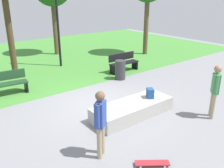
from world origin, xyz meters
name	(u,v)px	position (x,y,z in m)	size (l,w,h in m)	color
ground_plane	(97,104)	(0.00, 0.00, 0.00)	(28.00, 28.00, 0.00)	gray
grass_lawn	(23,60)	(0.00, 7.88, 0.00)	(26.60, 12.24, 0.01)	#478C38
concrete_ledge	(133,109)	(0.43, -1.40, 0.23)	(2.79, 1.01, 0.45)	#A8A59E
backpack_on_ledge	(150,93)	(1.17, -1.44, 0.61)	(0.28, 0.20, 0.32)	#1E4C8C
skater_performing_trick	(215,88)	(2.36, -3.03, 1.02)	(0.37, 0.36, 1.73)	tan
skater_watching	(100,120)	(-1.60, -2.49, 1.00)	(0.38, 0.35, 1.70)	tan
skateboard_by_ledge	(152,163)	(-0.88, -3.52, 0.06)	(0.76, 0.64, 0.08)	#A5262D
park_bench_near_path	(5,83)	(-2.29, 2.94, 0.48)	(1.64, 0.63, 0.91)	#1E4223
park_bench_far_right	(123,62)	(3.31, 2.47, 0.48)	(1.60, 0.47, 0.91)	black
lamp_post	(57,9)	(1.23, 5.30, 3.01)	(0.28, 0.28, 5.06)	black
trash_bin	(120,70)	(2.41, 1.63, 0.44)	(0.48, 0.48, 0.88)	#333338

